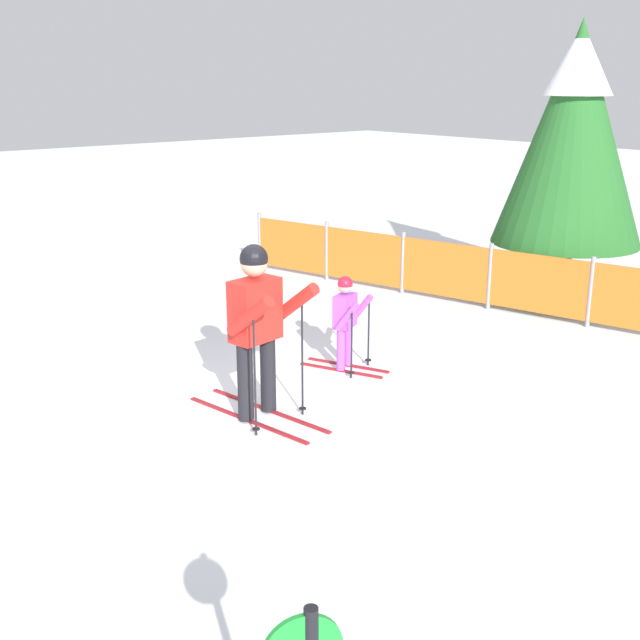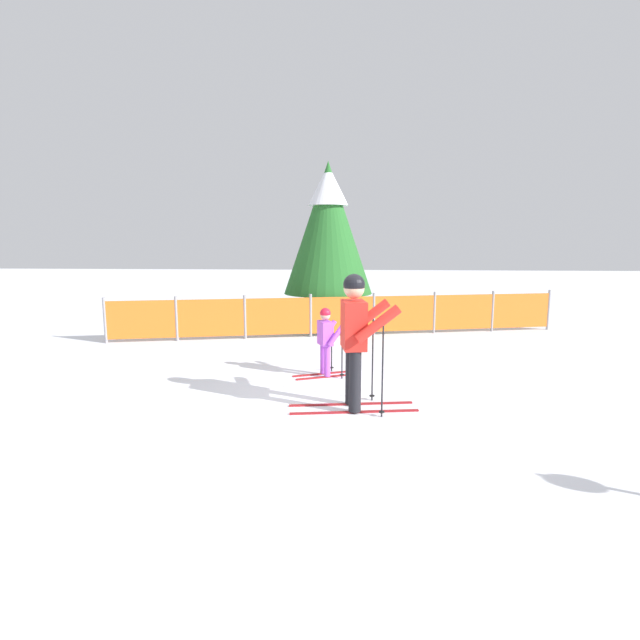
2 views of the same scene
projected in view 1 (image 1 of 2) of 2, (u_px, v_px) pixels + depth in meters
The scene contains 5 objects.
ground_plane at pixel (244, 408), 7.90m from camera, with size 60.00×60.00×0.00m, color white.
skier_adult at pixel (257, 317), 7.42m from camera, with size 1.62×0.78×1.68m.
skier_child at pixel (346, 316), 8.78m from camera, with size 1.01×0.62×1.06m.
safety_fence at pixel (538, 284), 10.73m from camera, with size 9.67×2.29×0.94m.
conifer_far at pixel (574, 131), 11.13m from camera, with size 2.10×2.10×3.90m.
Camera 1 is at (6.07, -4.13, 3.14)m, focal length 45.00 mm.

